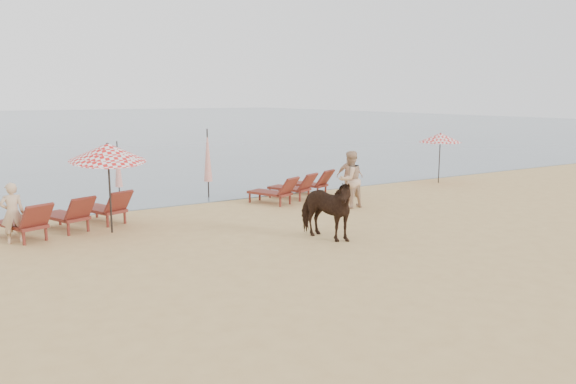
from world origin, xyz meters
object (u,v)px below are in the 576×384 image
umbrella_closed_left (118,165)px  cow (325,209)px  beachgoer_left (12,213)px  beachgoer_right_b (350,176)px  beachgoer_right_a (350,180)px  umbrella_closed_right (208,156)px  lounger_cluster_right (295,187)px  umbrella_open_left_b (108,152)px  umbrella_open_right (440,138)px  lounger_cluster_left (68,214)px

umbrella_closed_left → cow: (3.14, -8.23, -0.52)m
beachgoer_left → beachgoer_right_b: size_ratio=0.98×
cow → beachgoer_right_a: beachgoer_right_a is taller
beachgoer_left → umbrella_closed_left: bearing=-129.5°
umbrella_closed_right → beachgoer_right_a: (3.30, -4.22, -0.60)m
umbrella_closed_left → beachgoer_right_a: (6.29, -5.24, -0.36)m
lounger_cluster_right → beachgoer_left: bearing=165.7°
lounger_cluster_right → umbrella_open_left_b: 7.41m
umbrella_open_right → umbrella_closed_right: 10.16m
umbrella_closed_right → beachgoer_left: umbrella_closed_right is taller
umbrella_open_right → cow: 11.25m
beachgoer_right_a → lounger_cluster_right: bearing=-78.4°
umbrella_open_right → beachgoer_right_b: size_ratio=1.34×
beachgoer_left → beachgoer_right_b: beachgoer_right_b is taller
cow → beachgoer_left: bearing=136.1°
beachgoer_right_a → beachgoer_left: bearing=-10.7°
beachgoer_right_a → beachgoer_right_b: bearing=-133.5°
lounger_cluster_right → beachgoer_right_b: bearing=-46.7°
lounger_cluster_right → umbrella_open_right: 7.56m
umbrella_closed_right → cow: 7.24m
cow → lounger_cluster_right: bearing=50.2°
umbrella_closed_right → umbrella_open_right: bearing=-10.6°
umbrella_closed_left → beachgoer_right_a: size_ratio=1.12×
umbrella_closed_left → beachgoer_right_b: (7.44, -3.75, -0.52)m
lounger_cluster_left → beachgoer_right_a: beachgoer_right_a is taller
umbrella_open_left_b → cow: (4.59, -3.67, -1.42)m
beachgoer_left → cow: bearing=153.2°
lounger_cluster_left → lounger_cluster_right: (7.99, 0.86, -0.02)m
umbrella_open_right → beachgoer_right_b: umbrella_open_right is taller
umbrella_closed_left → umbrella_closed_right: size_ratio=0.85×
umbrella_closed_left → cow: 8.82m
lounger_cluster_right → umbrella_closed_right: umbrella_closed_right is taller
umbrella_open_left_b → umbrella_open_right: umbrella_open_left_b is taller
lounger_cluster_right → beachgoer_right_b: (1.88, -0.82, 0.34)m
umbrella_closed_left → umbrella_open_left_b: bearing=-107.6°
lounger_cluster_right → umbrella_closed_left: (-5.56, 2.93, 0.86)m
cow → beachgoer_left: (-7.01, 3.84, -0.02)m
lounger_cluster_left → beachgoer_left: bearing=-178.7°
cow → beachgoer_right_b: (4.30, 4.48, -0.00)m
lounger_cluster_right → umbrella_closed_left: umbrella_closed_left is taller
lounger_cluster_right → umbrella_closed_right: (-2.57, 1.90, 1.10)m
umbrella_closed_left → cow: bearing=-69.1°
umbrella_closed_left → beachgoer_right_b: 8.35m
lounger_cluster_left → umbrella_open_right: umbrella_open_right is taller
umbrella_closed_left → beachgoer_left: size_ratio=1.37×
lounger_cluster_right → umbrella_open_right: bearing=-22.9°
lounger_cluster_right → cow: (-2.43, -5.30, 0.34)m
umbrella_open_right → cow: (-9.84, -5.33, -1.15)m
umbrella_closed_left → beachgoer_right_b: size_ratio=1.34×
lounger_cluster_left → umbrella_closed_left: bearing=36.1°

